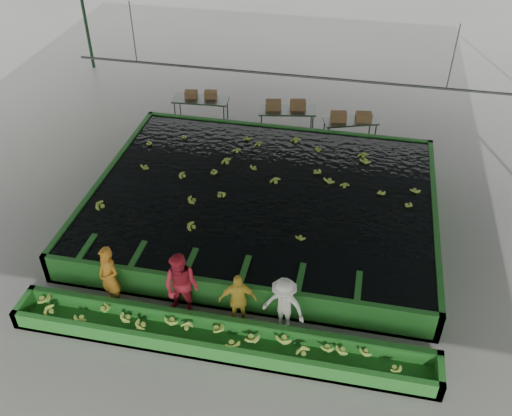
% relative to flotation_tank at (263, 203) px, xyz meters
% --- Properties ---
extents(ground, '(80.00, 80.00, 0.00)m').
position_rel_flotation_tank_xyz_m(ground, '(0.00, -1.50, -0.45)').
color(ground, gray).
rests_on(ground, ground).
extents(shed_roof, '(20.00, 22.00, 0.04)m').
position_rel_flotation_tank_xyz_m(shed_roof, '(0.00, -1.50, 4.55)').
color(shed_roof, gray).
rests_on(shed_roof, shed_posts).
extents(shed_posts, '(20.00, 22.00, 5.00)m').
position_rel_flotation_tank_xyz_m(shed_posts, '(0.00, -1.50, 2.05)').
color(shed_posts, '#193821').
rests_on(shed_posts, ground).
extents(flotation_tank, '(10.00, 8.00, 0.90)m').
position_rel_flotation_tank_xyz_m(flotation_tank, '(0.00, 0.00, 0.00)').
color(flotation_tank, '#236C22').
rests_on(flotation_tank, ground).
extents(tank_water, '(9.70, 7.70, 0.00)m').
position_rel_flotation_tank_xyz_m(tank_water, '(0.00, -0.00, 0.40)').
color(tank_water, black).
rests_on(tank_water, flotation_tank).
extents(sorting_trough, '(10.00, 1.00, 0.50)m').
position_rel_flotation_tank_xyz_m(sorting_trough, '(0.00, -5.10, -0.20)').
color(sorting_trough, '#236C22').
rests_on(sorting_trough, ground).
extents(cableway_rail, '(0.08, 0.08, 14.00)m').
position_rel_flotation_tank_xyz_m(cableway_rail, '(0.00, 3.50, 2.55)').
color(cableway_rail, '#59605B').
rests_on(cableway_rail, shed_roof).
extents(rail_hanger_left, '(0.04, 0.04, 2.00)m').
position_rel_flotation_tank_xyz_m(rail_hanger_left, '(-5.00, 3.50, 3.55)').
color(rail_hanger_left, '#59605B').
rests_on(rail_hanger_left, shed_roof).
extents(rail_hanger_right, '(0.04, 0.04, 2.00)m').
position_rel_flotation_tank_xyz_m(rail_hanger_right, '(5.00, 3.50, 3.55)').
color(rail_hanger_right, '#59605B').
rests_on(rail_hanger_right, shed_roof).
extents(worker_a, '(0.76, 0.65, 1.76)m').
position_rel_flotation_tank_xyz_m(worker_a, '(-2.97, -4.30, 0.43)').
color(worker_a, orange).
rests_on(worker_a, ground).
extents(worker_b, '(0.98, 0.80, 1.87)m').
position_rel_flotation_tank_xyz_m(worker_b, '(-1.12, -4.30, 0.49)').
color(worker_b, red).
rests_on(worker_b, ground).
extents(worker_c, '(0.97, 0.60, 1.54)m').
position_rel_flotation_tank_xyz_m(worker_c, '(0.25, -4.30, 0.32)').
color(worker_c, yellow).
rests_on(worker_c, ground).
extents(worker_d, '(1.15, 0.81, 1.61)m').
position_rel_flotation_tank_xyz_m(worker_d, '(1.35, -4.30, 0.35)').
color(worker_d, white).
rests_on(worker_d, ground).
extents(packing_table_left, '(2.13, 0.96, 0.95)m').
position_rel_flotation_tank_xyz_m(packing_table_left, '(-3.43, 5.28, 0.02)').
color(packing_table_left, '#59605B').
rests_on(packing_table_left, ground).
extents(packing_table_mid, '(2.18, 1.19, 0.94)m').
position_rel_flotation_tank_xyz_m(packing_table_mid, '(-0.11, 5.09, 0.02)').
color(packing_table_mid, '#59605B').
rests_on(packing_table_mid, ground).
extents(packing_table_right, '(2.04, 1.33, 0.86)m').
position_rel_flotation_tank_xyz_m(packing_table_right, '(2.20, 4.90, -0.02)').
color(packing_table_right, '#59605B').
rests_on(packing_table_right, ground).
extents(box_stack_left, '(1.24, 0.54, 0.26)m').
position_rel_flotation_tank_xyz_m(box_stack_left, '(-3.45, 5.38, 0.50)').
color(box_stack_left, brown).
rests_on(box_stack_left, packing_table_left).
extents(box_stack_mid, '(1.50, 0.69, 0.31)m').
position_rel_flotation_tank_xyz_m(box_stack_mid, '(-0.18, 5.15, 0.49)').
color(box_stack_mid, brown).
rests_on(box_stack_mid, packing_table_mid).
extents(box_stack_right, '(1.48, 0.64, 0.31)m').
position_rel_flotation_tank_xyz_m(box_stack_right, '(2.21, 4.87, 0.41)').
color(box_stack_right, brown).
rests_on(box_stack_right, packing_table_right).
extents(floating_bananas, '(9.24, 6.30, 0.13)m').
position_rel_flotation_tank_xyz_m(floating_bananas, '(0.00, 0.80, 0.40)').
color(floating_bananas, '#99BC3F').
rests_on(floating_bananas, tank_water).
extents(trough_bananas, '(9.50, 0.63, 0.13)m').
position_rel_flotation_tank_xyz_m(trough_bananas, '(0.00, -5.10, -0.05)').
color(trough_bananas, '#99BC3F').
rests_on(trough_bananas, sorting_trough).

